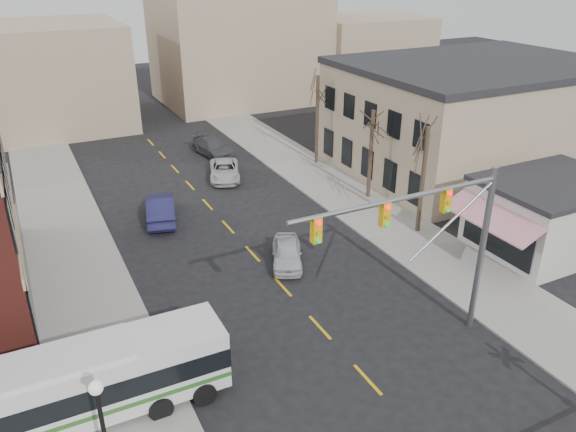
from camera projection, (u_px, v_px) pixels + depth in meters
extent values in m
plane|color=black|center=(397.00, 412.00, 21.63)|extent=(160.00, 160.00, 0.00)
cube|color=gray|center=(69.00, 244.00, 33.92)|extent=(5.00, 60.00, 0.12)
cube|color=gray|center=(338.00, 190.00, 41.64)|extent=(5.00, 60.00, 0.12)
cube|color=tan|center=(14.00, 213.00, 27.89)|extent=(0.10, 15.00, 0.50)
cube|color=black|center=(24.00, 257.00, 28.95)|extent=(0.08, 13.00, 2.60)
cube|color=tan|center=(473.00, 118.00, 45.04)|extent=(20.00, 15.00, 8.00)
cube|color=#262628|center=(481.00, 64.00, 43.23)|extent=(20.30, 15.30, 0.50)
cube|color=beige|center=(549.00, 217.00, 32.94)|extent=(8.00, 6.00, 4.00)
cube|color=#262628|center=(557.00, 183.00, 32.02)|extent=(8.20, 6.20, 0.30)
cube|color=#B5162F|center=(491.00, 217.00, 30.56)|extent=(1.68, 6.00, 0.87)
cylinder|color=#382B21|center=(423.00, 180.00, 34.11)|extent=(0.28, 0.28, 6.75)
cylinder|color=#382B21|center=(371.00, 155.00, 39.18)|extent=(0.28, 0.28, 6.30)
cylinder|color=#382B21|center=(317.00, 120.00, 45.54)|extent=(0.28, 0.28, 7.20)
cube|color=silver|center=(72.00, 387.00, 20.46)|extent=(11.45, 2.53, 2.50)
cube|color=black|center=(71.00, 383.00, 20.39)|extent=(11.49, 2.57, 0.86)
cube|color=#2A6220|center=(74.00, 399.00, 20.71)|extent=(11.49, 2.57, 0.19)
cylinder|color=black|center=(77.00, 412.00, 20.98)|extent=(0.96, 2.48, 0.95)
cylinder|color=gray|center=(482.00, 252.00, 24.92)|extent=(0.28, 0.28, 8.00)
cylinder|color=gray|center=(400.00, 199.00, 21.47)|extent=(9.68, 0.20, 0.20)
cube|color=gold|center=(446.00, 200.00, 22.63)|extent=(0.35, 0.30, 1.00)
cube|color=gold|center=(385.00, 214.00, 21.41)|extent=(0.35, 0.30, 1.00)
cube|color=gold|center=(316.00, 230.00, 20.19)|extent=(0.35, 0.30, 1.00)
sphere|color=silver|center=(96.00, 388.00, 16.46)|extent=(0.44, 0.44, 0.44)
imported|color=silver|center=(287.00, 253.00, 31.68)|extent=(3.19, 4.37, 1.38)
imported|color=#1D1D48|center=(161.00, 209.00, 36.80)|extent=(2.92, 5.34, 1.67)
imported|color=#B9B9B9|center=(225.00, 171.00, 43.69)|extent=(3.67, 5.28, 1.34)
imported|color=#424247|center=(213.00, 147.00, 48.75)|extent=(2.85, 5.32, 1.47)
imported|color=#534542|center=(127.00, 389.00, 21.19)|extent=(0.66, 0.82, 1.96)
imported|color=#2B2D4C|center=(98.00, 370.00, 22.39)|extent=(0.95, 1.01, 1.64)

